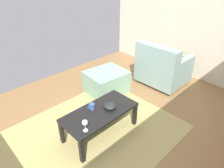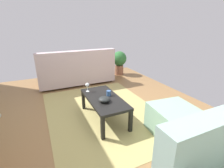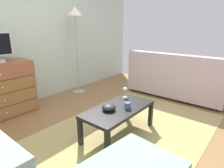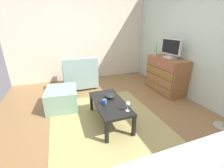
# 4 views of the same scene
# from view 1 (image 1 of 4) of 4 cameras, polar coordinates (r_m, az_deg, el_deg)

# --- Properties ---
(ground_plane) EXTENTS (5.70, 4.41, 0.05)m
(ground_plane) POSITION_cam_1_polar(r_m,az_deg,el_deg) (2.86, -1.60, -15.61)
(ground_plane) COLOR olive
(wall_plain_left) EXTENTS (0.12, 4.41, 2.65)m
(wall_plain_left) POSITION_cam_1_polar(r_m,az_deg,el_deg) (4.28, 26.13, 17.92)
(wall_plain_left) COLOR beige
(wall_plain_left) RESTS_ON ground_plane
(area_rug) EXTENTS (2.60, 1.90, 0.01)m
(area_rug) POSITION_cam_1_polar(r_m,az_deg,el_deg) (2.87, -7.47, -15.04)
(area_rug) COLOR tan
(area_rug) RESTS_ON ground_plane
(coffee_table) EXTENTS (1.03, 0.50, 0.39)m
(coffee_table) POSITION_cam_1_polar(r_m,az_deg,el_deg) (2.70, -3.49, -8.57)
(coffee_table) COLOR black
(coffee_table) RESTS_ON ground_plane
(wine_glass) EXTENTS (0.07, 0.07, 0.16)m
(wine_glass) POSITION_cam_1_polar(r_m,az_deg,el_deg) (2.33, -7.84, -11.08)
(wine_glass) COLOR silver
(wine_glass) RESTS_ON coffee_table
(mug) EXTENTS (0.11, 0.08, 0.08)m
(mug) POSITION_cam_1_polar(r_m,az_deg,el_deg) (2.68, -5.87, -6.49)
(mug) COLOR #355891
(mug) RESTS_ON coffee_table
(bowl_decorative) EXTENTS (0.18, 0.18, 0.08)m
(bowl_decorative) POSITION_cam_1_polar(r_m,az_deg,el_deg) (2.69, -0.61, -6.30)
(bowl_decorative) COLOR black
(bowl_decorative) RESTS_ON coffee_table
(armchair) EXTENTS (0.80, 0.87, 0.85)m
(armchair) POSITION_cam_1_polar(r_m,az_deg,el_deg) (4.04, 14.30, 4.64)
(armchair) COLOR #332319
(armchair) RESTS_ON ground_plane
(ottoman) EXTENTS (0.76, 0.67, 0.41)m
(ottoman) POSITION_cam_1_polar(r_m,az_deg,el_deg) (3.69, -1.62, 0.67)
(ottoman) COLOR #7FA88E
(ottoman) RESTS_ON ground_plane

